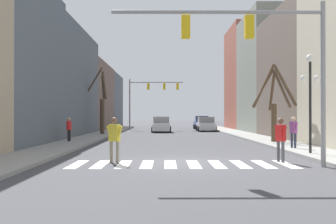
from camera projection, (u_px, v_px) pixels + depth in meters
ground_plane at (181, 163)px, 15.69m from camera, size 240.00×240.00×0.00m
sidewalk_left at (14, 161)px, 15.63m from camera, size 2.51×90.00×0.15m
building_row_left at (59, 88)px, 37.98m from camera, size 6.00×58.60×10.02m
building_row_right at (302, 62)px, 33.23m from camera, size 6.00×47.06×13.79m
crosswalk_stripes at (182, 164)px, 15.17m from camera, size 8.55×2.60×0.01m
traffic_signal_near at (259, 45)px, 14.45m from camera, size 7.89×0.28×6.10m
traffic_signal_far at (149, 92)px, 50.47m from camera, size 6.93×0.28×6.53m
street_lamp_right_corner at (310, 83)px, 18.17m from camera, size 0.95×0.36×4.57m
car_parked_right_near at (206, 124)px, 46.42m from camera, size 2.18×4.20×1.70m
car_at_intersection at (161, 125)px, 43.85m from camera, size 2.15×4.54×1.73m
car_parked_left_mid at (201, 123)px, 53.04m from camera, size 2.01×4.44×1.78m
pedestrian_crossing_street at (69, 127)px, 26.25m from camera, size 0.26×0.69×1.60m
pedestrian_on_left_sidewalk at (114, 136)px, 15.61m from camera, size 0.72×0.47×1.82m
pedestrian_near_right_corner at (293, 129)px, 20.96m from camera, size 0.33×0.70×1.67m
pedestrian_on_right_sidewalk at (281, 136)px, 15.90m from camera, size 0.36×0.75×1.79m
street_tree_left_far at (102, 105)px, 36.80m from camera, size 2.75×4.20×6.28m
street_tree_right_near at (274, 103)px, 26.00m from camera, size 2.34×3.97×5.17m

